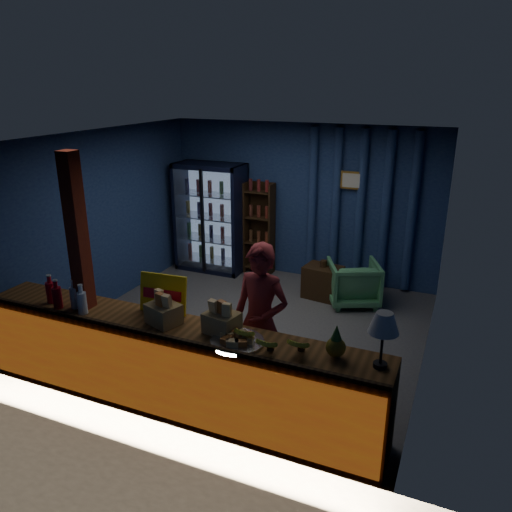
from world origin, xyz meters
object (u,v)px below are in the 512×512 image
(green_chair, at_px, (353,283))
(table_lamp, at_px, (384,325))
(shopkeeper, at_px, (261,322))
(pastry_tray, at_px, (237,340))

(green_chair, height_order, table_lamp, table_lamp)
(shopkeeper, height_order, pastry_tray, shopkeeper)
(shopkeeper, relative_size, green_chair, 2.29)
(pastry_tray, relative_size, table_lamp, 1.00)
(shopkeeper, xyz_separation_m, green_chair, (0.40, 2.68, -0.51))
(green_chair, distance_m, pastry_tray, 3.41)
(shopkeeper, bearing_deg, table_lamp, -18.26)
(pastry_tray, height_order, table_lamp, table_lamp)
(pastry_tray, distance_m, table_lamp, 1.34)
(table_lamp, bearing_deg, shopkeeper, 157.47)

